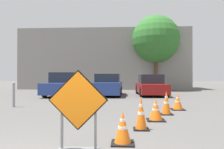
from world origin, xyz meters
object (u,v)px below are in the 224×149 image
at_px(traffic_cone_third, 156,110).
at_px(traffic_cone_fifth, 178,102).
at_px(traffic_cone_fourth, 166,103).
at_px(traffic_cone_nearest, 123,128).
at_px(road_closed_sign, 78,107).
at_px(traffic_cone_second, 141,113).
at_px(parked_car_second, 108,85).
at_px(bollard_nearest, 14,94).
at_px(parked_car_nearest, 65,85).
at_px(parked_car_third, 151,86).

xyz_separation_m(traffic_cone_third, traffic_cone_fifth, (1.17, 2.15, -0.00)).
bearing_deg(traffic_cone_fourth, traffic_cone_nearest, -113.88).
height_order(road_closed_sign, traffic_cone_third, road_closed_sign).
distance_m(traffic_cone_second, traffic_cone_third, 1.25).
distance_m(road_closed_sign, traffic_cone_nearest, 1.01).
xyz_separation_m(traffic_cone_nearest, parked_car_second, (-1.10, 10.64, 0.37)).
relative_size(traffic_cone_fifth, bollard_nearest, 0.60).
bearing_deg(parked_car_second, road_closed_sign, 92.87).
bearing_deg(traffic_cone_third, traffic_cone_nearest, -112.91).
bearing_deg(traffic_cone_second, parked_car_second, 99.28).
distance_m(traffic_cone_second, traffic_cone_fourth, 2.42).
relative_size(traffic_cone_second, traffic_cone_fifth, 1.28).
xyz_separation_m(road_closed_sign, parked_car_nearest, (-3.28, 10.93, -0.06)).
bearing_deg(traffic_cone_nearest, parked_car_third, 80.34).
xyz_separation_m(traffic_cone_second, parked_car_nearest, (-4.51, 9.34, 0.31)).
bearing_deg(traffic_cone_nearest, parked_car_second, 95.91).
height_order(traffic_cone_nearest, parked_car_third, parked_car_third).
height_order(traffic_cone_nearest, traffic_cone_fourth, traffic_cone_fourth).
relative_size(traffic_cone_third, traffic_cone_fifth, 1.01).
relative_size(parked_car_nearest, bollard_nearest, 4.31).
xyz_separation_m(traffic_cone_fifth, parked_car_third, (-0.27, 6.50, 0.34)).
distance_m(traffic_cone_second, parked_car_nearest, 10.38).
bearing_deg(road_closed_sign, traffic_cone_fifth, 59.05).
height_order(traffic_cone_fourth, traffic_cone_fifth, traffic_cone_fourth).
bearing_deg(traffic_cone_third, traffic_cone_fourth, 64.07).
relative_size(traffic_cone_nearest, parked_car_second, 0.15).
xyz_separation_m(road_closed_sign, traffic_cone_second, (1.24, 1.59, -0.37)).
distance_m(road_closed_sign, traffic_cone_third, 3.27).
bearing_deg(traffic_cone_third, parked_car_third, 84.11).
height_order(traffic_cone_second, traffic_cone_fifth, traffic_cone_second).
height_order(road_closed_sign, parked_car_second, parked_car_second).
xyz_separation_m(traffic_cone_nearest, traffic_cone_second, (0.45, 1.16, 0.09)).
xyz_separation_m(traffic_cone_nearest, parked_car_nearest, (-4.06, 10.50, 0.41)).
bearing_deg(parked_car_second, parked_car_nearest, 3.83).
xyz_separation_m(traffic_cone_second, parked_car_third, (1.41, 9.78, 0.25)).
bearing_deg(bollard_nearest, traffic_cone_nearest, -45.79).
distance_m(parked_car_nearest, parked_car_third, 5.94).
xyz_separation_m(traffic_cone_second, parked_car_second, (-1.55, 9.48, 0.28)).
relative_size(traffic_cone_fourth, traffic_cone_fifth, 1.27).
height_order(traffic_cone_third, parked_car_second, parked_car_second).
bearing_deg(traffic_cone_fourth, parked_car_second, 109.51).
height_order(traffic_cone_nearest, parked_car_second, parked_car_second).
bearing_deg(traffic_cone_fifth, road_closed_sign, -120.95).
bearing_deg(traffic_cone_nearest, bollard_nearest, 134.21).
bearing_deg(parked_car_third, traffic_cone_fourth, 84.56).
distance_m(parked_car_nearest, parked_car_second, 2.97).
relative_size(parked_car_third, bollard_nearest, 3.88).
bearing_deg(traffic_cone_fourth, bollard_nearest, 166.41).
height_order(road_closed_sign, traffic_cone_nearest, road_closed_sign).
bearing_deg(traffic_cone_fourth, road_closed_sign, -120.99).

